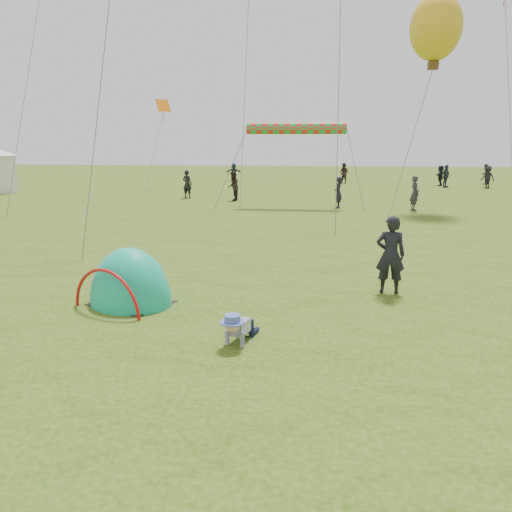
# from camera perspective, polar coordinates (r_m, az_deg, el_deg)

# --- Properties ---
(ground) EXTENTS (140.00, 140.00, 0.00)m
(ground) POSITION_cam_1_polar(r_m,az_deg,el_deg) (9.39, 2.70, -8.59)
(ground) COLOR #244908
(crawling_toddler) EXTENTS (0.73, 0.90, 0.60)m
(crawling_toddler) POSITION_cam_1_polar(r_m,az_deg,el_deg) (8.78, -2.07, -8.06)
(crawling_toddler) COLOR black
(crawling_toddler) RESTS_ON ground
(popup_tent) EXTENTS (2.39, 2.22, 2.48)m
(popup_tent) POSITION_cam_1_polar(r_m,az_deg,el_deg) (11.29, -14.06, -5.27)
(popup_tent) COLOR #009E85
(popup_tent) RESTS_ON ground
(standing_adult) EXTENTS (0.69, 0.47, 1.82)m
(standing_adult) POSITION_cam_1_polar(r_m,az_deg,el_deg) (11.88, 15.11, 0.11)
(standing_adult) COLOR black
(standing_adult) RESTS_ON ground
(crowd_person_0) EXTENTS (0.56, 0.73, 1.79)m
(crowd_person_0) POSITION_cam_1_polar(r_m,az_deg,el_deg) (27.33, 17.68, 6.86)
(crowd_person_0) COLOR #2C2D30
(crowd_person_0) RESTS_ON ground
(crowd_person_1) EXTENTS (1.03, 1.03, 1.69)m
(crowd_person_1) POSITION_cam_1_polar(r_m,az_deg,el_deg) (47.27, 24.72, 8.48)
(crowd_person_1) COLOR black
(crowd_person_1) RESTS_ON ground
(crowd_person_2) EXTENTS (1.04, 1.04, 1.77)m
(crowd_person_2) POSITION_cam_1_polar(r_m,az_deg,el_deg) (42.77, 20.86, 8.54)
(crowd_person_2) COLOR #273140
(crowd_person_2) RESTS_ON ground
(crowd_person_5) EXTENTS (1.60, 0.90, 1.64)m
(crowd_person_5) POSITION_cam_1_polar(r_m,az_deg,el_deg) (46.62, -2.56, 9.55)
(crowd_person_5) COLOR #233140
(crowd_person_5) RESTS_ON ground
(crowd_person_6) EXTENTS (0.73, 0.58, 1.75)m
(crowd_person_6) POSITION_cam_1_polar(r_m,az_deg,el_deg) (32.45, -7.87, 8.14)
(crowd_person_6) COLOR black
(crowd_person_6) RESTS_ON ground
(crowd_person_7) EXTENTS (0.67, 0.86, 1.76)m
(crowd_person_7) POSITION_cam_1_polar(r_m,az_deg,el_deg) (30.57, -2.64, 7.98)
(crowd_person_7) COLOR black
(crowd_person_7) RESTS_ON ground
(crowd_person_9) EXTENTS (1.21, 1.26, 1.73)m
(crowd_person_9) POSITION_cam_1_polar(r_m,az_deg,el_deg) (43.18, 24.96, 8.19)
(crowd_person_9) COLOR black
(crowd_person_9) RESTS_ON ground
(crowd_person_11) EXTENTS (1.02, 1.60, 1.65)m
(crowd_person_11) POSITION_cam_1_polar(r_m,az_deg,el_deg) (44.43, 20.32, 8.63)
(crowd_person_11) COLOR black
(crowd_person_11) RESTS_ON ground
(crowd_person_12) EXTENTS (0.46, 0.65, 1.67)m
(crowd_person_12) POSITION_cam_1_polar(r_m,az_deg,el_deg) (27.52, 9.37, 7.20)
(crowd_person_12) COLOR black
(crowd_person_12) RESTS_ON ground
(crowd_person_13) EXTENTS (1.08, 1.02, 1.76)m
(crowd_person_13) POSITION_cam_1_polar(r_m,az_deg,el_deg) (44.55, 10.03, 9.29)
(crowd_person_13) COLOR #2E221E
(crowd_person_13) RESTS_ON ground
(balloon_kite) EXTENTS (2.62, 2.62, 3.67)m
(balloon_kite) POSITION_cam_1_polar(r_m,az_deg,el_deg) (29.32, 19.84, 23.00)
(balloon_kite) COLOR yellow
(rainbow_tube_kite) EXTENTS (5.38, 0.64, 0.64)m
(rainbow_tube_kite) POSITION_cam_1_polar(r_m,az_deg,el_deg) (27.92, 4.62, 14.36)
(rainbow_tube_kite) COLOR red
(diamond_kite_1) EXTENTS (1.16, 1.16, 0.95)m
(diamond_kite_1) POSITION_cam_1_polar(r_m,az_deg,el_deg) (40.67, -10.56, 16.56)
(diamond_kite_1) COLOR orange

